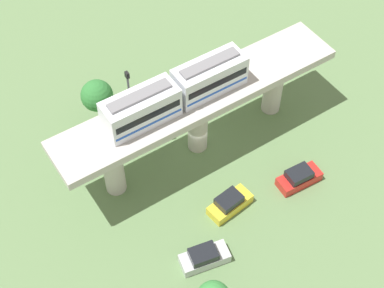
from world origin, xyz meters
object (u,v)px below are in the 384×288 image
at_px(parked_car_yellow, 230,203).
at_px(signal_post, 131,108).
at_px(parked_car_silver, 204,257).
at_px(parked_car_red, 299,178).
at_px(tree_near_viaduct, 97,96).
at_px(train, 176,92).

xyz_separation_m(parked_car_yellow, signal_post, (11.03, 3.52, 4.80)).
bearing_deg(parked_car_silver, parked_car_red, -68.91).
relative_size(parked_car_yellow, tree_near_viaduct, 0.83).
xyz_separation_m(train, signal_post, (3.40, 2.81, -3.43)).
bearing_deg(parked_car_silver, tree_near_viaduct, 11.53).
distance_m(parked_car_red, signal_post, 16.90).
distance_m(parked_car_yellow, signal_post, 12.53).
bearing_deg(train, signal_post, 39.58).
bearing_deg(parked_car_red, train, 45.20).
xyz_separation_m(parked_car_silver, signal_post, (14.22, -1.41, 4.80)).
xyz_separation_m(parked_car_red, signal_post, (12.27, 10.59, 4.80)).
bearing_deg(parked_car_red, signal_post, 44.74).
relative_size(parked_car_silver, parked_car_yellow, 1.02).
bearing_deg(parked_car_red, parked_car_silver, 103.17).
height_order(train, parked_car_red, train).
bearing_deg(train, tree_near_viaduct, 26.78).
distance_m(parked_car_red, parked_car_silver, 12.16).
relative_size(train, parked_car_red, 3.14).
xyz_separation_m(tree_near_viaduct, signal_post, (-4.75, -1.30, 1.88)).
distance_m(train, signal_post, 5.59).
height_order(train, parked_car_silver, train).
height_order(parked_car_silver, tree_near_viaduct, tree_near_viaduct).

